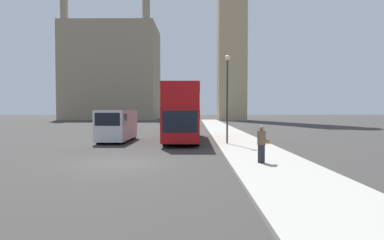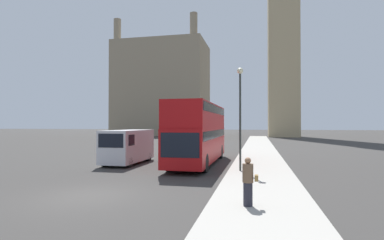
% 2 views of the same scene
% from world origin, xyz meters
% --- Properties ---
extents(ground_plane, '(300.00, 300.00, 0.00)m').
position_xyz_m(ground_plane, '(0.00, 0.00, 0.00)').
color(ground_plane, '#383533').
extents(sidewalk_strip, '(3.68, 120.00, 0.15)m').
position_xyz_m(sidewalk_strip, '(6.84, 0.00, 0.07)').
color(sidewalk_strip, '#ADA89E').
rests_on(sidewalk_strip, ground_plane).
extents(building_block_distant, '(23.98, 15.54, 30.36)m').
position_xyz_m(building_block_distant, '(-18.77, 67.37, 12.51)').
color(building_block_distant, gray).
rests_on(building_block_distant, ground_plane).
extents(red_double_decker_bus, '(2.54, 11.00, 4.31)m').
position_xyz_m(red_double_decker_bus, '(2.54, 10.47, 2.41)').
color(red_double_decker_bus, '#A80F11').
rests_on(red_double_decker_bus, ground_plane).
extents(white_van, '(2.09, 5.38, 2.46)m').
position_xyz_m(white_van, '(-2.59, 9.48, 1.32)').
color(white_van, silver).
rests_on(white_van, ground_plane).
extents(pedestrian, '(0.52, 0.36, 1.62)m').
position_xyz_m(pedestrian, '(6.39, -0.70, 0.96)').
color(pedestrian, '#23232D').
rests_on(pedestrian, sidewalk_strip).
extents(street_lamp, '(0.36, 0.36, 6.08)m').
position_xyz_m(street_lamp, '(5.71, 6.92, 4.11)').
color(street_lamp, '#2D332D').
rests_on(street_lamp, sidewalk_strip).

